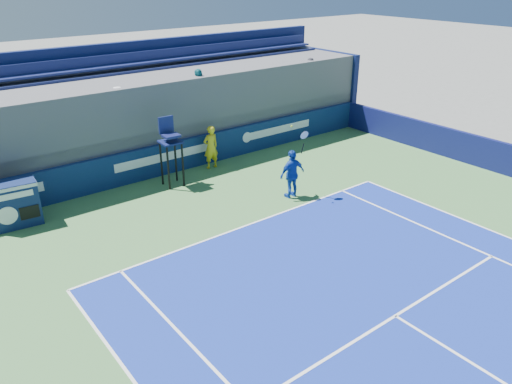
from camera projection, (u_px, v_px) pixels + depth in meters
ball_person at (211, 147)px, 19.11m from camera, size 0.63×0.42×1.69m
back_hoarding at (164, 159)px, 18.64m from camera, size 20.40×0.21×1.20m
match_clock at (15, 203)px, 14.85m from camera, size 1.38×0.84×1.40m
umpire_chair at (170, 145)px, 17.32m from camera, size 0.74×0.74×2.48m
tennis_player at (292, 174)px, 16.65m from camera, size 0.99×0.46×2.57m
stadium_seating at (137, 115)px, 19.60m from camera, size 21.00×4.05×4.40m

